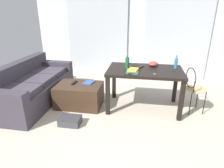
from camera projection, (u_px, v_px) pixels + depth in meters
ground_plane at (128, 111)px, 3.61m from camera, size 8.15×8.15×0.00m
wall_back at (136, 27)px, 5.05m from camera, size 5.38×0.10×2.66m
curtains at (136, 34)px, 5.03m from camera, size 3.68×0.03×2.34m
couch at (32, 87)px, 3.88m from camera, size 0.88×2.02×0.80m
coffee_table at (79, 95)px, 3.74m from camera, size 0.85×0.60×0.43m
craft_table at (145, 75)px, 3.49m from camera, size 1.33×0.82×0.76m
wire_chair at (193, 85)px, 3.41m from camera, size 0.37×0.39×0.83m
bottle_near at (176, 63)px, 3.47m from camera, size 0.06×0.06×0.24m
bottle_far at (127, 63)px, 3.50m from camera, size 0.07×0.07×0.23m
bowl at (153, 64)px, 3.63m from camera, size 0.18×0.18×0.09m
book_stack at (133, 71)px, 3.29m from camera, size 0.22×0.28×0.06m
tv_remote_on_table at (140, 67)px, 3.55m from camera, size 0.12×0.17×0.02m
scissors at (153, 74)px, 3.18m from camera, size 0.08×0.10×0.00m
tv_remote_primary at (74, 83)px, 3.73m from camera, size 0.06×0.19×0.02m
magazine at (89, 82)px, 3.75m from camera, size 0.21×0.26×0.02m
shoebox at (70, 121)px, 3.15m from camera, size 0.35×0.24×0.14m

